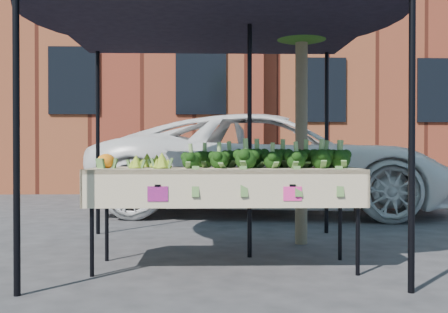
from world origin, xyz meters
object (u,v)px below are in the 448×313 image
vehicle (273,36)px  street_tree (301,67)px  table (225,218)px  canopy (214,119)px

vehicle → street_tree: bearing=-173.4°
vehicle → table: bearing=174.9°
vehicle → street_tree: size_ratio=1.50×
canopy → table: bearing=-80.8°
table → vehicle: vehicle is taller
table → canopy: canopy is taller
table → street_tree: street_tree is taller
table → canopy: bearing=99.2°
table → vehicle: bearing=77.6°
canopy → vehicle: size_ratio=0.53×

